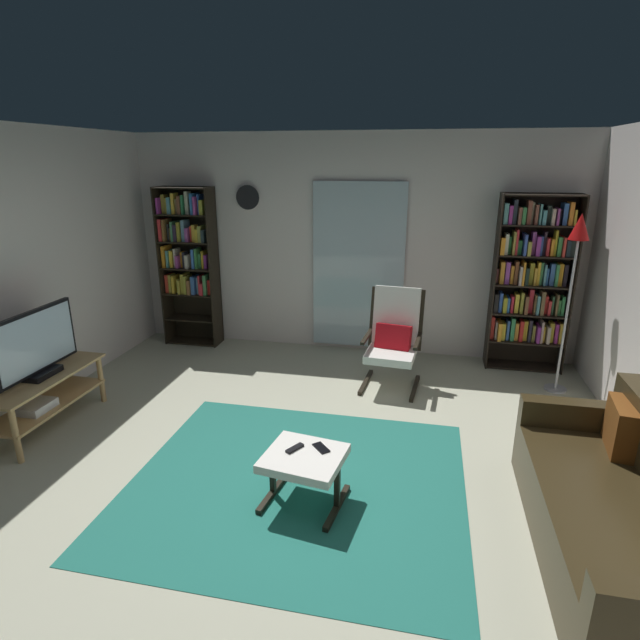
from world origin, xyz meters
TOP-DOWN VIEW (x-y plane):
  - ground_plane at (0.00, 0.00)m, footprint 7.02×7.02m
  - wall_back at (0.00, 2.90)m, footprint 5.60×0.06m
  - glass_door_panel at (0.12, 2.83)m, footprint 1.10×0.01m
  - area_rug at (0.08, -0.01)m, footprint 2.44×2.18m
  - tv_stand at (-2.30, 0.32)m, footprint 0.44×1.19m
  - television at (-2.29, 0.35)m, footprint 0.20×0.92m
  - bookshelf_near_tv at (-2.00, 2.67)m, footprint 0.69×0.30m
  - bookshelf_near_sofa at (2.05, 2.68)m, footprint 0.82×0.30m
  - leather_sofa at (2.15, -0.35)m, footprint 0.81×1.89m
  - lounge_armchair at (0.63, 1.91)m, footprint 0.61×0.70m
  - ottoman at (0.18, -0.21)m, footprint 0.59×0.55m
  - tv_remote at (0.11, -0.16)m, footprint 0.11×0.14m
  - cell_phone at (0.28, -0.11)m, footprint 0.14×0.15m
  - floor_lamp_by_shelf at (2.31, 2.09)m, footprint 0.22×0.22m
  - wall_clock at (-1.23, 2.82)m, footprint 0.29×0.03m

SIDE VIEW (x-z plane):
  - ground_plane at x=0.00m, z-range 0.00..0.00m
  - area_rug at x=0.08m, z-range 0.00..0.01m
  - leather_sofa at x=2.15m, z-range -0.10..0.72m
  - ottoman at x=0.18m, z-range 0.12..0.51m
  - tv_stand at x=-2.30m, z-range 0.08..0.57m
  - cell_phone at x=0.28m, z-range 0.38..0.39m
  - tv_remote at x=0.11m, z-range 0.38..0.40m
  - lounge_armchair at x=0.63m, z-range 0.02..1.05m
  - television at x=-2.29m, z-range 0.48..1.07m
  - bookshelf_near_sofa at x=2.05m, z-range 0.07..2.02m
  - glass_door_panel at x=0.12m, z-range 0.05..2.05m
  - bookshelf_near_tv at x=-2.00m, z-range 0.14..2.12m
  - wall_back at x=0.00m, z-range 0.00..2.60m
  - floor_lamp_by_shelf at x=2.31m, z-range 0.56..2.37m
  - wall_clock at x=-1.23m, z-range 1.71..2.00m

